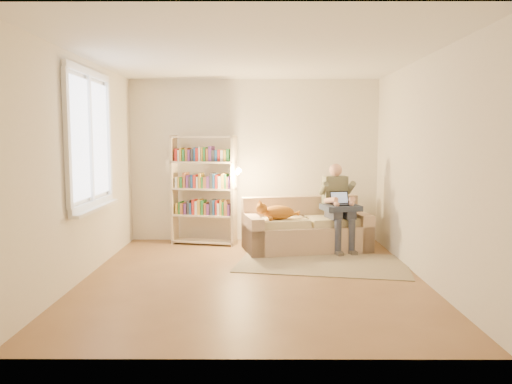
{
  "coord_description": "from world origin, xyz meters",
  "views": [
    {
      "loc": [
        0.06,
        -5.84,
        1.64
      ],
      "look_at": [
        0.04,
        1.0,
        0.92
      ],
      "focal_mm": 35.0,
      "sensor_mm": 36.0,
      "label": 1
    }
  ],
  "objects_px": {
    "person": "(338,202)",
    "laptop": "(337,201)",
    "bookshelf": "(204,185)",
    "cat": "(279,212)",
    "sofa": "(305,231)"
  },
  "relations": [
    {
      "from": "person",
      "to": "laptop",
      "type": "relative_size",
      "value": 4.05
    },
    {
      "from": "person",
      "to": "bookshelf",
      "type": "distance_m",
      "value": 2.08
    },
    {
      "from": "sofa",
      "to": "cat",
      "type": "relative_size",
      "value": 2.94
    },
    {
      "from": "person",
      "to": "bookshelf",
      "type": "xyz_separation_m",
      "value": [
        -2.03,
        0.41,
        0.22
      ]
    },
    {
      "from": "sofa",
      "to": "bookshelf",
      "type": "bearing_deg",
      "value": 154.75
    },
    {
      "from": "cat",
      "to": "bookshelf",
      "type": "relative_size",
      "value": 0.39
    },
    {
      "from": "person",
      "to": "cat",
      "type": "xyz_separation_m",
      "value": [
        -0.88,
        -0.16,
        -0.13
      ]
    },
    {
      "from": "sofa",
      "to": "cat",
      "type": "distance_m",
      "value": 0.56
    },
    {
      "from": "laptop",
      "to": "person",
      "type": "bearing_deg",
      "value": 61.45
    },
    {
      "from": "cat",
      "to": "bookshelf",
      "type": "xyz_separation_m",
      "value": [
        -1.15,
        0.57,
        0.34
      ]
    },
    {
      "from": "person",
      "to": "laptop",
      "type": "height_order",
      "value": "person"
    },
    {
      "from": "laptop",
      "to": "bookshelf",
      "type": "distance_m",
      "value": 2.07
    },
    {
      "from": "sofa",
      "to": "laptop",
      "type": "height_order",
      "value": "laptop"
    },
    {
      "from": "sofa",
      "to": "cat",
      "type": "height_order",
      "value": "sofa"
    },
    {
      "from": "person",
      "to": "cat",
      "type": "relative_size",
      "value": 1.94
    }
  ]
}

